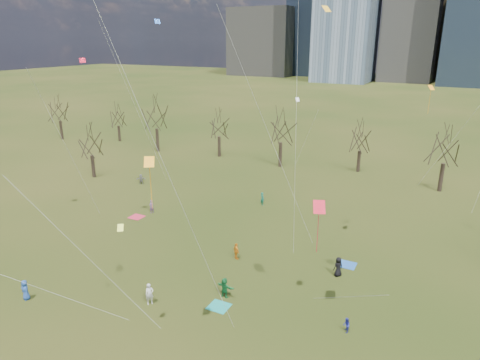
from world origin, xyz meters
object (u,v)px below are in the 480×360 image
at_px(person_0, 25,290).
at_px(person_4, 236,251).
at_px(blanket_crimson, 137,217).
at_px(person_1, 150,294).
at_px(blanket_navy, 347,265).
at_px(blanket_teal, 219,306).

distance_m(person_0, person_4, 18.09).
distance_m(blanket_crimson, person_1, 18.00).
relative_size(person_0, person_4, 1.03).
height_order(blanket_crimson, person_0, person_0).
bearing_deg(person_1, person_4, 23.65).
distance_m(blanket_navy, person_0, 27.71).
bearing_deg(blanket_teal, person_0, -156.64).
distance_m(blanket_navy, blanket_crimson, 24.76).
xyz_separation_m(blanket_teal, person_4, (-2.33, 7.37, 0.81)).
distance_m(blanket_teal, blanket_navy, 13.30).
distance_m(blanket_teal, person_0, 15.61).
bearing_deg(person_4, blanket_teal, 140.59).
xyz_separation_m(blanket_navy, person_0, (-21.66, -17.27, 0.83)).
height_order(blanket_crimson, person_4, person_4).
bearing_deg(blanket_navy, blanket_crimson, -179.64).
bearing_deg(blanket_navy, person_0, -141.44).
distance_m(blanket_navy, person_4, 10.39).
xyz_separation_m(blanket_crimson, person_1, (12.36, -13.06, 0.87)).
distance_m(blanket_teal, person_1, 5.56).
height_order(blanket_teal, person_0, person_0).
height_order(blanket_crimson, person_1, person_1).
relative_size(blanket_teal, blanket_crimson, 1.00).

